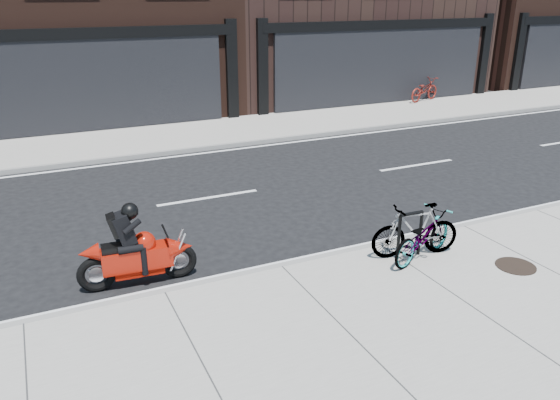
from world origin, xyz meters
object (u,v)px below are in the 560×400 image
bicycle_far (424,90)px  manhole_cover (516,266)px  bike_rack (410,231)px  bicycle_front (423,236)px  bicycle_rear (415,230)px  motorcycle (142,251)px

bicycle_far → manhole_cover: 15.15m
bike_rack → manhole_cover: (1.42, -1.07, -0.49)m
bike_rack → bicycle_front: bike_rack is taller
bicycle_rear → manhole_cover: bicycle_rear is taller
bicycle_far → bicycle_front: bearing=122.8°
bicycle_rear → motorcycle: bearing=-93.1°
manhole_cover → motorcycle: bearing=157.8°
manhole_cover → bicycle_far: bearing=56.8°
bicycle_front → motorcycle: bearing=53.6°
bicycle_rear → manhole_cover: bearing=63.3°
bike_rack → bicycle_rear: (0.12, 0.00, -0.01)m
bike_rack → motorcycle: (-4.32, 1.27, -0.05)m
motorcycle → bicycle_far: 17.43m
bike_rack → bicycle_rear: size_ratio=0.53×
bicycle_rear → motorcycle: size_ratio=0.84×
bicycle_far → manhole_cover: size_ratio=2.77×
motorcycle → bicycle_far: bearing=40.5°
bicycle_rear → bicycle_far: (9.60, 11.60, -0.00)m
bicycle_front → bicycle_far: bearing=-58.0°
bike_rack → bicycle_far: 15.13m
bike_rack → bicycle_far: (9.72, 11.60, -0.01)m
motorcycle → manhole_cover: 6.22m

